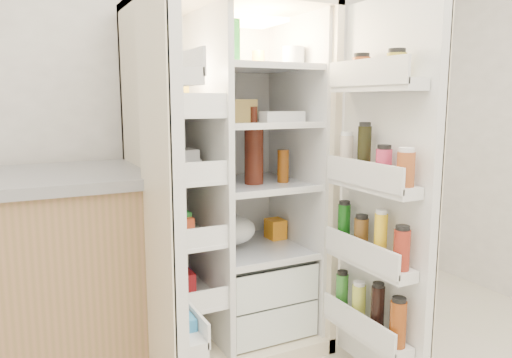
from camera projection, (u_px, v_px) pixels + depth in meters
name	position (u px, v px, depth m)	size (l,w,h in m)	color
wall_back	(191.00, 95.00, 2.78)	(4.00, 0.02, 2.70)	white
refrigerator	(227.00, 209.00, 2.60)	(0.92, 0.70, 1.80)	beige
freezer_door	(164.00, 216.00, 1.81)	(0.15, 0.40, 1.72)	silver
fridge_door	(383.00, 200.00, 2.17)	(0.17, 0.58, 1.72)	silver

